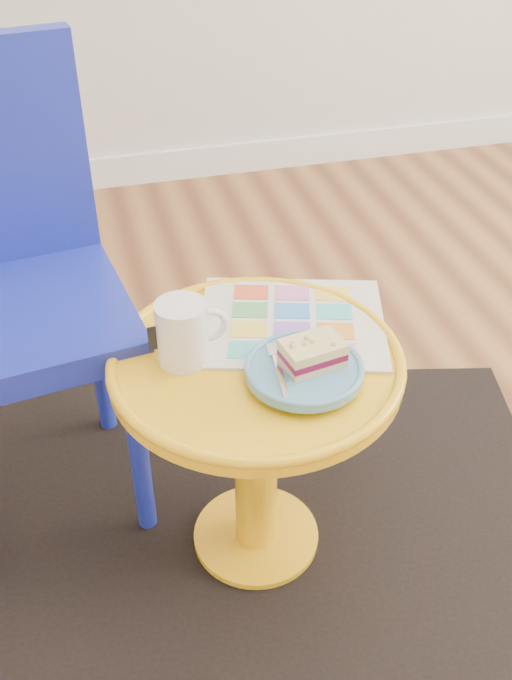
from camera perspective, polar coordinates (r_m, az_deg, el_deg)
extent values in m
cube|color=white|center=(3.21, 4.64, 14.12)|extent=(4.00, 0.02, 0.12)
cube|color=black|center=(1.64, 0.00, -14.69)|extent=(1.52, 1.38, 0.01)
cylinder|color=yellow|center=(1.64, 0.00, -14.53)|extent=(0.26, 0.26, 0.02)
cylinder|color=yellow|center=(1.47, 0.00, -8.92)|extent=(0.08, 0.08, 0.44)
cylinder|color=yellow|center=(1.31, 0.00, -1.85)|extent=(0.51, 0.51, 0.03)
cylinder|color=#1926A4|center=(1.53, -8.81, -8.27)|extent=(0.04, 0.04, 0.44)
cylinder|color=#1926A4|center=(1.78, -11.78, -1.22)|extent=(0.04, 0.04, 0.44)
cube|color=#1926A4|center=(1.48, -17.69, 1.56)|extent=(0.47, 0.47, 0.05)
cube|color=silver|center=(1.39, 2.72, 1.37)|extent=(0.41, 0.37, 0.01)
cylinder|color=white|center=(1.27, -5.59, 0.54)|extent=(0.09, 0.09, 0.11)
torus|color=white|center=(1.28, -3.53, 1.13)|extent=(0.07, 0.02, 0.07)
cylinder|color=#D1B78C|center=(1.24, -5.73, 2.43)|extent=(0.08, 0.08, 0.01)
cylinder|color=#538EB0|center=(1.26, 3.63, -2.69)|extent=(0.08, 0.08, 0.01)
cylinder|color=#538EB0|center=(1.25, 3.65, -2.31)|extent=(0.20, 0.20, 0.02)
cube|color=#D3BC8C|center=(1.25, 4.25, -1.55)|extent=(0.11, 0.08, 0.01)
cube|color=maroon|center=(1.24, 4.28, -1.07)|extent=(0.11, 0.08, 0.01)
cube|color=#EADB8C|center=(1.23, 4.31, -0.51)|extent=(0.11, 0.08, 0.02)
cube|color=silver|center=(1.22, 1.87, -2.74)|extent=(0.02, 0.12, 0.00)
cube|color=silver|center=(1.27, 1.32, -0.78)|extent=(0.02, 0.03, 0.00)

